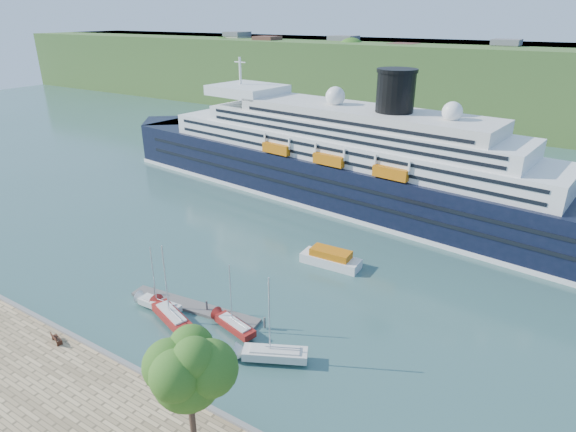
# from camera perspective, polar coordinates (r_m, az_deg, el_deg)

# --- Properties ---
(ground) EXTENTS (400.00, 400.00, 0.00)m
(ground) POSITION_cam_1_polar(r_m,az_deg,el_deg) (54.37, -19.90, -16.14)
(ground) COLOR #305650
(ground) RESTS_ON ground
(far_hillside) EXTENTS (400.00, 50.00, 24.00)m
(far_hillside) POSITION_cam_1_polar(r_m,az_deg,el_deg) (173.87, 20.73, 14.57)
(far_hillside) COLOR #2C5020
(far_hillside) RESTS_ON ground
(quay_coping) EXTENTS (220.00, 0.50, 0.30)m
(quay_coping) POSITION_cam_1_polar(r_m,az_deg,el_deg) (53.59, -20.24, -15.28)
(quay_coping) COLOR slate
(quay_coping) RESTS_ON promenade
(cruise_ship) EXTENTS (112.16, 28.56, 24.94)m
(cruise_ship) POSITION_cam_1_polar(r_m,az_deg,el_deg) (90.18, 5.46, 9.63)
(cruise_ship) COLOR black
(cruise_ship) RESTS_ON ground
(park_bench) EXTENTS (1.83, 1.10, 1.09)m
(park_bench) POSITION_cam_1_polar(r_m,az_deg,el_deg) (57.54, -25.73, -12.89)
(park_bench) COLOR #462114
(park_bench) RESTS_ON promenade
(promenade_tree) EXTENTS (7.18, 7.18, 11.89)m
(promenade_tree) POSITION_cam_1_polar(r_m,az_deg,el_deg) (39.12, -11.62, -19.52)
(promenade_tree) COLOR #255616
(promenade_tree) RESTS_ON promenade
(floating_pontoon) EXTENTS (17.69, 4.23, 0.39)m
(floating_pontoon) POSITION_cam_1_polar(r_m,az_deg,el_deg) (60.41, -11.11, -10.52)
(floating_pontoon) COLOR slate
(floating_pontoon) RESTS_ON ground
(sailboat_white_near) EXTENTS (6.29, 1.97, 8.04)m
(sailboat_white_near) POSITION_cam_1_polar(r_m,az_deg,el_deg) (58.90, -15.28, -7.50)
(sailboat_white_near) COLOR silver
(sailboat_white_near) RESTS_ON ground
(sailboat_red) EXTENTS (6.41, 3.14, 7.98)m
(sailboat_red) POSITION_cam_1_polar(r_m,az_deg,el_deg) (53.63, -6.48, -10.05)
(sailboat_red) COLOR maroon
(sailboat_red) RESTS_ON ground
(sailboat_white_far) EXTENTS (7.45, 5.09, 9.45)m
(sailboat_white_far) POSITION_cam_1_polar(r_m,az_deg,el_deg) (48.78, -1.59, -12.58)
(sailboat_white_far) COLOR silver
(sailboat_white_far) RESTS_ON ground
(tender_launch) EXTENTS (8.73, 3.29, 2.38)m
(tender_launch) POSITION_cam_1_polar(r_m,az_deg,el_deg) (68.43, 5.09, -4.92)
(tender_launch) COLOR #C5660B
(tender_launch) RESTS_ON ground
(sailboat_extra) EXTENTS (7.54, 4.29, 9.40)m
(sailboat_extra) POSITION_cam_1_polar(r_m,az_deg,el_deg) (55.87, -13.99, -8.33)
(sailboat_extra) COLOR maroon
(sailboat_extra) RESTS_ON ground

